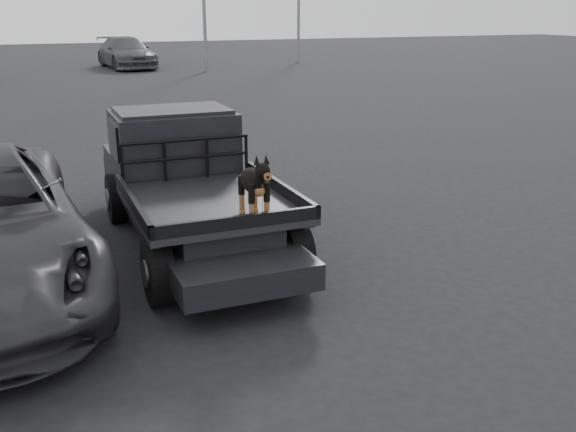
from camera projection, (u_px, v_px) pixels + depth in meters
name	position (u px, v px, depth m)	size (l,w,h in m)	color
ground	(257.00, 310.00, 7.15)	(120.00, 120.00, 0.00)	black
flatbed_ute	(192.00, 214.00, 8.97)	(2.00, 5.40, 0.92)	black
ute_cab	(174.00, 138.00, 9.52)	(1.72, 1.30, 0.88)	black
headache_rack	(186.00, 160.00, 8.91)	(1.80, 0.08, 0.55)	black
dog	(254.00, 186.00, 7.23)	(0.32, 0.60, 0.74)	black
distant_car_b	(126.00, 53.00, 35.55)	(2.32, 5.72, 1.66)	#444449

